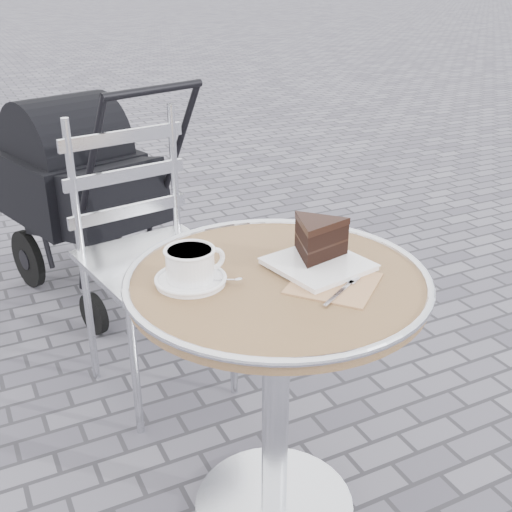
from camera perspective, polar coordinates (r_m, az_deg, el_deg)
name	(u,v)px	position (r m, az deg, el deg)	size (l,w,h in m)	color
ground	(274,509)	(1.94, 1.60, -21.58)	(80.00, 80.00, 0.00)	#5D5C65
cafe_table	(277,337)	(1.58, 1.84, -7.21)	(0.72, 0.72, 0.74)	silver
cappuccino_set	(191,268)	(1.46, -5.78, -1.04)	(0.18, 0.16, 0.08)	white
cake_plate_set	(318,244)	(1.55, 5.53, 1.04)	(0.26, 0.35, 0.11)	tan
bistro_chair	(140,224)	(2.20, -10.30, 2.84)	(0.49, 0.49, 0.96)	silver
baby_stroller	(85,196)	(2.95, -14.98, 5.14)	(0.69, 1.05, 1.01)	black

